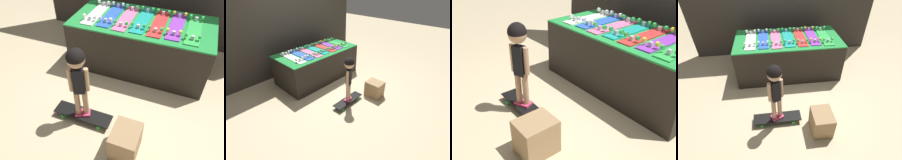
# 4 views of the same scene
# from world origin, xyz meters

# --- Properties ---
(ground_plane) EXTENTS (16.00, 16.00, 0.00)m
(ground_plane) POSITION_xyz_m (0.00, 0.00, 0.00)
(ground_plane) COLOR beige
(back_wall) EXTENTS (4.09, 0.10, 2.38)m
(back_wall) POSITION_xyz_m (0.00, 1.44, 1.19)
(back_wall) COLOR #332D28
(back_wall) RESTS_ON ground_plane
(display_rack) EXTENTS (1.98, 0.98, 0.75)m
(display_rack) POSITION_xyz_m (0.00, 0.57, 0.37)
(display_rack) COLOR black
(display_rack) RESTS_ON ground_plane
(skateboard_white_on_rack) EXTENTS (0.18, 0.79, 0.09)m
(skateboard_white_on_rack) POSITION_xyz_m (-0.69, 0.57, 0.76)
(skateboard_white_on_rack) COLOR white
(skateboard_white_on_rack) RESTS_ON display_rack
(skateboard_blue_on_rack) EXTENTS (0.18, 0.79, 0.09)m
(skateboard_blue_on_rack) POSITION_xyz_m (-0.46, 0.58, 0.76)
(skateboard_blue_on_rack) COLOR blue
(skateboard_blue_on_rack) RESTS_ON display_rack
(skateboard_pink_on_rack) EXTENTS (0.18, 0.79, 0.09)m
(skateboard_pink_on_rack) POSITION_xyz_m (-0.23, 0.56, 0.76)
(skateboard_pink_on_rack) COLOR pink
(skateboard_pink_on_rack) RESTS_ON display_rack
(skateboard_teal_on_rack) EXTENTS (0.18, 0.79, 0.09)m
(skateboard_teal_on_rack) POSITION_xyz_m (0.00, 0.58, 0.76)
(skateboard_teal_on_rack) COLOR teal
(skateboard_teal_on_rack) RESTS_ON display_rack
(skateboard_red_on_rack) EXTENTS (0.18, 0.79, 0.09)m
(skateboard_red_on_rack) POSITION_xyz_m (0.23, 0.57, 0.76)
(skateboard_red_on_rack) COLOR red
(skateboard_red_on_rack) RESTS_ON display_rack
(skateboard_purple_on_rack) EXTENTS (0.18, 0.79, 0.09)m
(skateboard_purple_on_rack) POSITION_xyz_m (0.46, 0.58, 0.76)
(skateboard_purple_on_rack) COLOR purple
(skateboard_purple_on_rack) RESTS_ON display_rack
(skateboard_green_on_rack) EXTENTS (0.18, 0.79, 0.09)m
(skateboard_green_on_rack) POSITION_xyz_m (0.69, 0.55, 0.76)
(skateboard_green_on_rack) COLOR green
(skateboard_green_on_rack) RESTS_ON display_rack
(skateboard_on_floor) EXTENTS (0.72, 0.20, 0.09)m
(skateboard_on_floor) POSITION_xyz_m (-0.33, -0.75, 0.07)
(skateboard_on_floor) COLOR black
(skateboard_on_floor) RESTS_ON ground_plane
(child) EXTENTS (0.21, 0.19, 0.94)m
(child) POSITION_xyz_m (-0.33, -0.75, 0.75)
(child) COLOR #E03D6B
(child) RESTS_ON skateboard_on_floor
(storage_box) EXTENTS (0.29, 0.35, 0.34)m
(storage_box) POSITION_xyz_m (0.29, -0.98, 0.17)
(storage_box) COLOR #A37F56
(storage_box) RESTS_ON ground_plane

